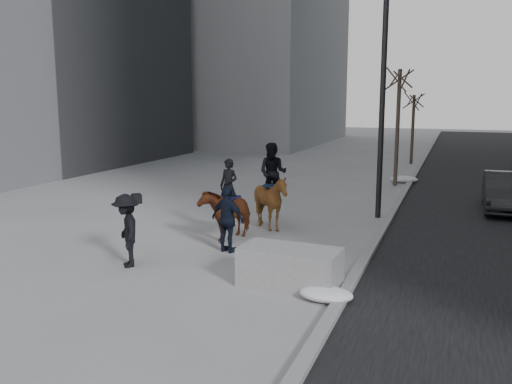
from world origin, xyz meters
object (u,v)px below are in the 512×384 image
(mounted_left, at_px, (227,209))
(mounted_right, at_px, (271,195))
(planter, at_px, (290,267))
(car_near, at_px, (506,192))

(mounted_left, distance_m, mounted_right, 1.66)
(mounted_left, relative_size, mounted_right, 0.86)
(planter, bearing_deg, mounted_left, 131.60)
(mounted_left, bearing_deg, planter, -48.40)
(planter, xyz_separation_m, mounted_left, (-2.86, 3.22, 0.43))
(planter, relative_size, mounted_right, 0.80)
(car_near, relative_size, mounted_left, 1.80)
(planter, height_order, mounted_left, mounted_left)
(mounted_left, bearing_deg, car_near, 41.88)
(car_near, xyz_separation_m, mounted_left, (-7.76, -6.96, 0.17))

